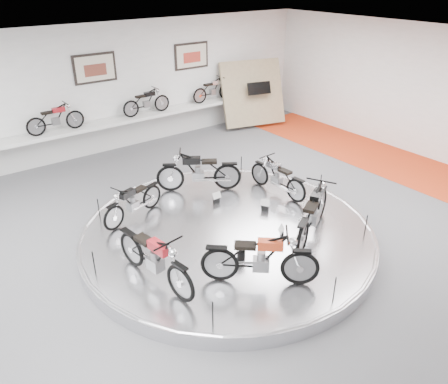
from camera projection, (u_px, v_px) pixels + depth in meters
floor at (236, 246)px, 9.53m from camera, size 16.00×16.00×0.00m
ceiling at (238, 58)px, 7.70m from camera, size 16.00×16.00×0.00m
wall_back at (97, 91)px, 13.59m from camera, size 16.00×0.00×16.00m
orange_carpet_strip at (413, 169)px, 13.15m from camera, size 2.40×12.60×0.01m
dado_band at (104, 135)px, 14.24m from camera, size 15.68×0.04×1.10m
display_platform at (227, 234)px, 9.67m from camera, size 6.40×6.40×0.30m
platform_rim at (227, 230)px, 9.62m from camera, size 6.40×6.40×0.10m
shelf at (105, 124)px, 13.83m from camera, size 11.00×0.55×0.10m
poster_center at (95, 68)px, 13.24m from camera, size 1.35×0.06×0.88m
poster_right at (192, 56)px, 15.11m from camera, size 1.35×0.06×0.88m
display_panel at (253, 93)px, 16.28m from camera, size 2.56×1.52×2.30m
shelf_bike_b at (56, 120)px, 12.84m from camera, size 1.22×0.43×0.73m
shelf_bike_c at (147, 103)px, 14.44m from camera, size 1.22×0.43×0.73m
shelf_bike_d at (213, 91)px, 15.88m from camera, size 1.22×0.43×0.73m
bike_a at (278, 177)px, 10.92m from camera, size 0.65×1.60×0.92m
bike_b at (199, 171)px, 11.03m from camera, size 1.88×1.55×1.07m
bike_c at (133, 201)px, 9.81m from camera, size 1.59×0.98×0.88m
bike_d at (154, 257)px, 7.76m from camera, size 0.89×1.87×1.06m
bike_e at (260, 258)px, 7.73m from camera, size 1.78×1.67×1.06m
bike_f at (313, 213)px, 9.12m from camera, size 1.98×1.47×1.11m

